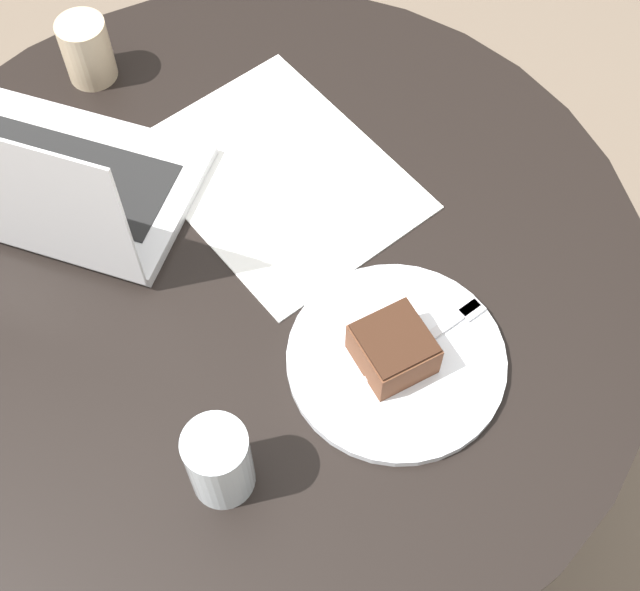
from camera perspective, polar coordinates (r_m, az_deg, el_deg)
ground_plane at (r=1.77m, az=-2.93°, el=-10.75°), size 12.00×12.00×0.00m
dining_table at (r=1.25m, az=-4.08°, el=-1.93°), size 1.01×1.01×0.73m
paper_document at (r=1.19m, az=-2.67°, el=7.63°), size 0.43×0.39×0.00m
plate at (r=1.04m, az=4.90°, el=-4.12°), size 0.26×0.26×0.01m
cake_slice at (r=1.01m, az=4.71°, el=-3.40°), size 0.11×0.11×0.05m
fork at (r=1.06m, az=7.46°, el=-2.33°), size 0.10×0.16×0.00m
coffee_glass at (r=1.32m, az=-14.70°, el=14.94°), size 0.07×0.07×0.09m
water_glass at (r=0.95m, az=-6.47°, el=-10.53°), size 0.07×0.07×0.11m
laptop at (r=1.18m, az=-16.82°, el=6.84°), size 0.35×0.27×0.24m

